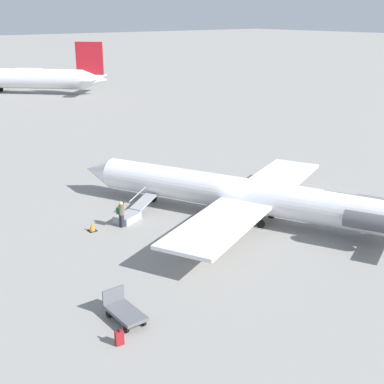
{
  "coord_description": "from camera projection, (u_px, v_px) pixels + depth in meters",
  "views": [
    {
      "loc": [
        -24.54,
        23.36,
        13.24
      ],
      "look_at": [
        2.54,
        1.91,
        1.55
      ],
      "focal_mm": 50.0,
      "sensor_mm": 36.0,
      "label": 1
    }
  ],
  "objects": [
    {
      "name": "boarding_stairs",
      "position": [
        131.0,
        214.0,
        35.78
      ],
      "size": [
        2.55,
        4.08,
        1.53
      ],
      "rotation": [
        0.0,
        0.0,
        -1.16
      ],
      "color": "#99999E",
      "rests_on": "ground"
    },
    {
      "name": "traffic_cone_near_stairs",
      "position": [
        92.0,
        227.0,
        33.89
      ],
      "size": [
        0.51,
        0.51,
        0.56
      ],
      "color": "black",
      "rests_on": "ground"
    },
    {
      "name": "airplane_main",
      "position": [
        249.0,
        195.0,
        35.29
      ],
      "size": [
        24.63,
        19.31,
        5.83
      ],
      "rotation": [
        0.0,
        0.0,
        0.41
      ],
      "color": "white",
      "rests_on": "ground"
    },
    {
      "name": "ground_plane",
      "position": [
        237.0,
        217.0,
        36.21
      ],
      "size": [
        600.0,
        600.0,
        0.0
      ],
      "primitive_type": "plane",
      "color": "gray"
    },
    {
      "name": "passenger",
      "position": [
        121.0,
        213.0,
        34.26
      ],
      "size": [
        0.45,
        0.57,
        1.74
      ],
      "rotation": [
        0.0,
        0.0,
        -1.16
      ],
      "color": "#23232D",
      "rests_on": "ground"
    },
    {
      "name": "suitcase",
      "position": [
        119.0,
        338.0,
        22.28
      ],
      "size": [
        0.27,
        0.39,
        0.88
      ],
      "rotation": [
        0.0,
        0.0,
        4.57
      ],
      "color": "maroon",
      "rests_on": "ground"
    },
    {
      "name": "luggage_cart",
      "position": [
        124.0,
        311.0,
        24.02
      ],
      "size": [
        2.21,
        1.13,
        1.22
      ],
      "rotation": [
        0.0,
        0.0,
        -0.01
      ],
      "color": "#595B60",
      "rests_on": "ground"
    }
  ]
}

